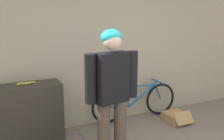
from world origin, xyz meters
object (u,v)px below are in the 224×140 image
Objects in this scene: person at (112,89)px; banana at (26,83)px; bicycle at (135,101)px; cardboard_box at (176,117)px.

banana is at bearing 119.26° from person.
person is 1.66m from bicycle.
bicycle is 3.45× the size of cardboard_box.
bicycle is 5.77× the size of banana.
banana is (-0.90, 1.10, -0.09)m from person.
person reaches higher than bicycle.
cardboard_box is (1.63, 0.70, -0.93)m from person.
person is at bearing -156.67° from cardboard_box.
banana is 2.70m from cardboard_box.
banana reaches higher than bicycle.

